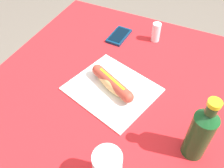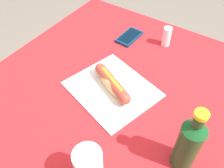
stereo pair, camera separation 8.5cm
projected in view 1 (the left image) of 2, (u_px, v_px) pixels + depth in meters
dining_table at (124, 114)px, 0.98m from camera, size 1.00×0.95×0.77m
paper_wrapper at (112, 89)px, 0.88m from camera, size 0.34×0.32×0.01m
hot_dog at (112, 83)px, 0.85m from camera, size 0.19×0.11×0.05m
cell_phone at (119, 36)px, 1.09m from camera, size 0.08×0.13×0.01m
soda_bottle at (200, 133)px, 0.64m from camera, size 0.06×0.06×0.23m
salt_shaker at (156, 32)px, 1.05m from camera, size 0.04×0.04×0.08m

